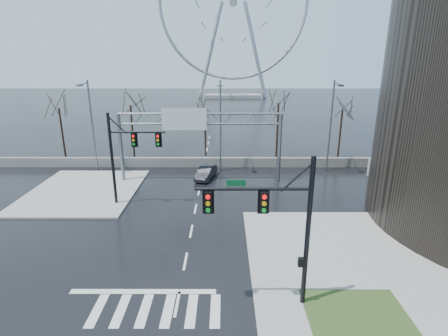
{
  "coord_description": "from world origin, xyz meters",
  "views": [
    {
      "loc": [
        2.47,
        -19.17,
        12.23
      ],
      "look_at": [
        2.42,
        6.84,
        4.0
      ],
      "focal_mm": 28.0,
      "sensor_mm": 36.0,
      "label": 1
    }
  ],
  "objects_px": {
    "signal_mast_near": "(281,219)",
    "signal_mast_far": "(125,151)",
    "car": "(206,172)",
    "ferris_wheel": "(233,9)",
    "sign_gantry": "(196,132)"
  },
  "relations": [
    {
      "from": "signal_mast_far",
      "to": "car",
      "type": "distance_m",
      "value": 10.25
    },
    {
      "from": "signal_mast_near",
      "to": "car",
      "type": "bearing_deg",
      "value": 103.18
    },
    {
      "from": "signal_mast_far",
      "to": "car",
      "type": "xyz_separation_m",
      "value": [
        6.35,
        6.88,
        -4.17
      ]
    },
    {
      "from": "sign_gantry",
      "to": "car",
      "type": "height_order",
      "value": "sign_gantry"
    },
    {
      "from": "signal_mast_far",
      "to": "sign_gantry",
      "type": "bearing_deg",
      "value": 47.53
    },
    {
      "from": "car",
      "to": "ferris_wheel",
      "type": "bearing_deg",
      "value": 100.81
    },
    {
      "from": "signal_mast_near",
      "to": "car",
      "type": "xyz_separation_m",
      "value": [
        -4.66,
        19.88,
        -4.21
      ]
    },
    {
      "from": "sign_gantry",
      "to": "ferris_wheel",
      "type": "bearing_deg",
      "value": 86.16
    },
    {
      "from": "signal_mast_near",
      "to": "car",
      "type": "distance_m",
      "value": 20.85
    },
    {
      "from": "signal_mast_near",
      "to": "sign_gantry",
      "type": "bearing_deg",
      "value": 106.19
    },
    {
      "from": "sign_gantry",
      "to": "ferris_wheel",
      "type": "distance_m",
      "value": 82.91
    },
    {
      "from": "signal_mast_near",
      "to": "signal_mast_far",
      "type": "xyz_separation_m",
      "value": [
        -11.01,
        13.0,
        -0.04
      ]
    },
    {
      "from": "signal_mast_near",
      "to": "sign_gantry",
      "type": "xyz_separation_m",
      "value": [
        -5.52,
        19.0,
        0.31
      ]
    },
    {
      "from": "ferris_wheel",
      "to": "car",
      "type": "height_order",
      "value": "ferris_wheel"
    },
    {
      "from": "car",
      "to": "sign_gantry",
      "type": "bearing_deg",
      "value": -120.2
    }
  ]
}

